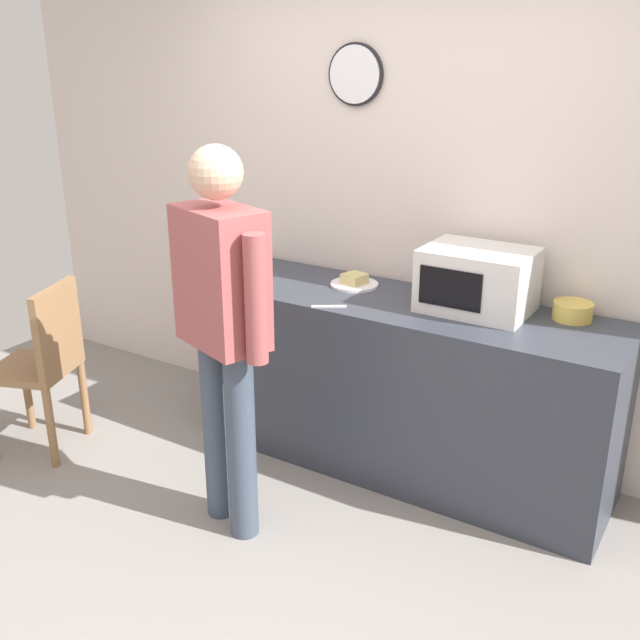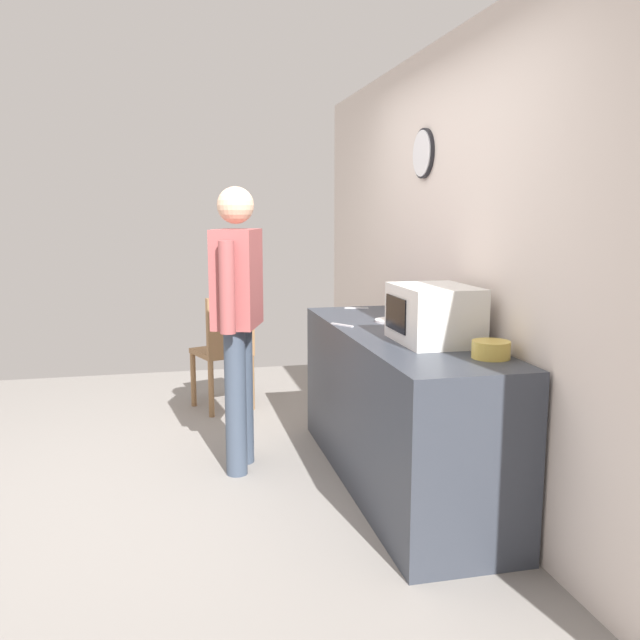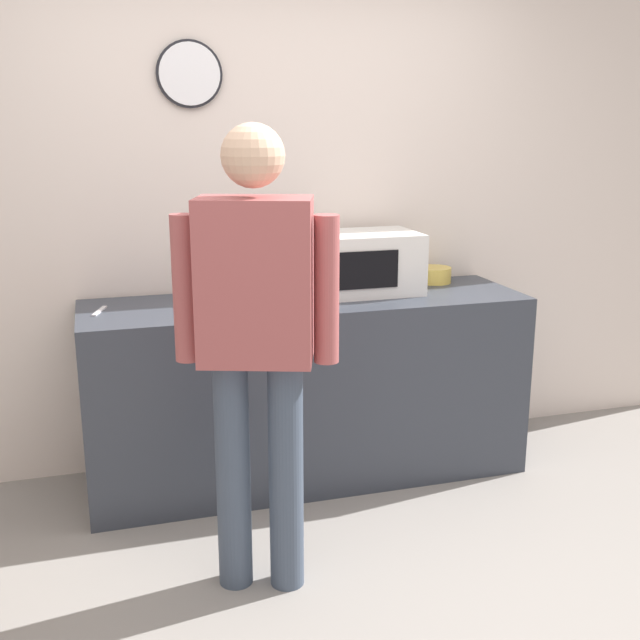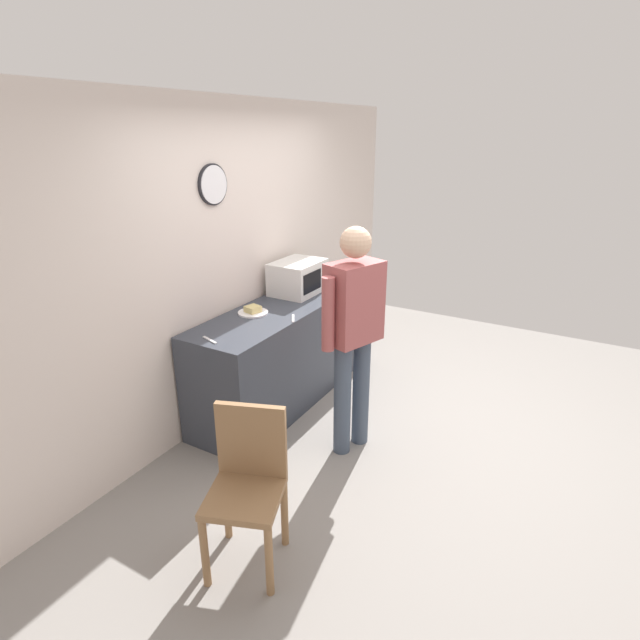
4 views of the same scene
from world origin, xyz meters
name	(u,v)px [view 4 (image 4 of 4)]	position (x,y,z in m)	size (l,w,h in m)	color
ground_plane	(405,439)	(0.00, 0.00, 0.00)	(6.00, 6.00, 0.00)	gray
back_wall	(239,258)	(0.00, 1.60, 1.30)	(5.40, 0.13, 2.60)	silver
kitchen_counter	(287,351)	(0.14, 1.22, 0.45)	(2.14, 0.62, 0.91)	#333842
microwave	(298,277)	(0.47, 1.30, 1.06)	(0.50, 0.39, 0.30)	silver
sandwich_plate	(253,311)	(-0.21, 1.32, 0.93)	(0.25, 0.25, 0.07)	white
salad_bowl	(311,276)	(0.89, 1.41, 0.95)	(0.18, 0.18, 0.08)	gold
fork_utensil	(210,340)	(-0.82, 1.25, 0.91)	(0.17, 0.02, 0.01)	silver
spoon_utensil	(293,318)	(-0.14, 0.96, 0.91)	(0.17, 0.02, 0.01)	silver
person_standing	(354,325)	(-0.29, 0.35, 1.02)	(0.56, 0.36, 1.74)	#3D495B
wooden_chair	(248,480)	(-1.55, 0.37, 0.52)	(0.52, 0.52, 0.94)	olive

